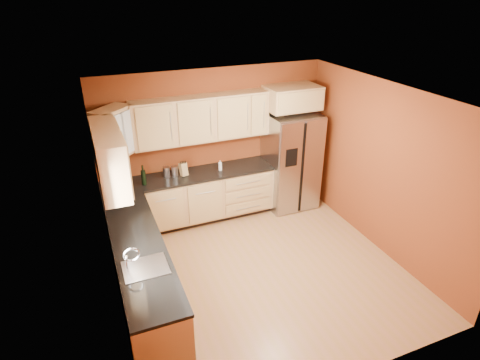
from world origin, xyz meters
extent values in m
plane|color=#A57740|center=(0.00, 0.00, 0.00)|extent=(4.00, 4.00, 0.00)
plane|color=silver|center=(0.00, 0.00, 2.60)|extent=(4.00, 4.00, 0.00)
cube|color=maroon|center=(0.00, 2.00, 1.30)|extent=(4.00, 0.04, 2.60)
cube|color=maroon|center=(0.00, -2.00, 1.30)|extent=(4.00, 0.04, 2.60)
cube|color=maroon|center=(-2.00, 0.00, 1.30)|extent=(0.04, 4.00, 2.60)
cube|color=maroon|center=(2.00, 0.00, 1.30)|extent=(0.04, 4.00, 2.60)
cube|color=tan|center=(-0.55, 1.70, 0.44)|extent=(2.90, 0.60, 0.88)
cube|color=tan|center=(-1.70, 0.00, 0.44)|extent=(0.60, 2.80, 0.88)
cube|color=black|center=(-0.55, 1.69, 0.90)|extent=(2.90, 0.62, 0.04)
cube|color=black|center=(-1.69, 0.00, 0.90)|extent=(0.62, 2.80, 0.04)
cube|color=tan|center=(-0.25, 1.83, 1.83)|extent=(2.30, 0.33, 0.75)
cube|color=tan|center=(-1.83, 0.72, 1.83)|extent=(0.33, 1.35, 0.75)
cube|color=tan|center=(-1.67, 1.67, 1.83)|extent=(0.67, 0.67, 0.75)
cube|color=tan|center=(1.35, 1.70, 2.05)|extent=(0.92, 0.60, 0.40)
cube|color=#AEAEB3|center=(1.35, 1.62, 0.89)|extent=(0.90, 0.75, 1.78)
cube|color=white|center=(-1.98, -0.50, 1.55)|extent=(0.03, 0.90, 1.00)
cylinder|color=#AEAEB3|center=(-0.93, 1.74, 1.01)|extent=(0.15, 0.15, 0.19)
cylinder|color=#AEAEB3|center=(-0.79, 1.74, 1.01)|extent=(0.13, 0.13, 0.18)
cube|color=tan|center=(-0.65, 1.71, 1.03)|extent=(0.13, 0.13, 0.22)
cylinder|color=white|center=(-0.01, 1.66, 1.01)|extent=(0.07, 0.07, 0.18)
camera|label=1|loc=(-2.07, -4.27, 3.84)|focal=30.00mm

